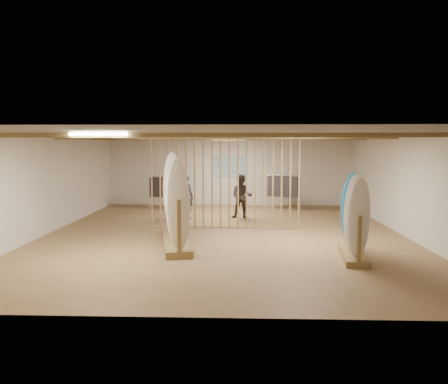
{
  "coord_description": "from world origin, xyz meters",
  "views": [
    {
      "loc": [
        0.43,
        -12.13,
        2.52
      ],
      "look_at": [
        0.0,
        0.0,
        1.2
      ],
      "focal_mm": 35.0,
      "sensor_mm": 36.0,
      "label": 1
    }
  ],
  "objects_px": {
    "rack_right": "(354,230)",
    "clothing_rack_b": "(283,187)",
    "shopper_a": "(186,194)",
    "clothing_rack_a": "(165,187)",
    "rack_left": "(175,214)",
    "shopper_b": "(242,194)"
  },
  "relations": [
    {
      "from": "rack_left",
      "to": "clothing_rack_a",
      "type": "height_order",
      "value": "rack_left"
    },
    {
      "from": "clothing_rack_b",
      "to": "shopper_a",
      "type": "height_order",
      "value": "shopper_a"
    },
    {
      "from": "clothing_rack_b",
      "to": "rack_right",
      "type": "bearing_deg",
      "value": -59.13
    },
    {
      "from": "rack_left",
      "to": "clothing_rack_a",
      "type": "xyz_separation_m",
      "value": [
        -1.29,
        5.99,
        0.1
      ]
    },
    {
      "from": "rack_left",
      "to": "rack_right",
      "type": "relative_size",
      "value": 1.66
    },
    {
      "from": "rack_left",
      "to": "clothing_rack_a",
      "type": "bearing_deg",
      "value": 90.51
    },
    {
      "from": "rack_left",
      "to": "shopper_a",
      "type": "bearing_deg",
      "value": 81.07
    },
    {
      "from": "rack_left",
      "to": "clothing_rack_a",
      "type": "distance_m",
      "value": 6.13
    },
    {
      "from": "rack_right",
      "to": "clothing_rack_b",
      "type": "bearing_deg",
      "value": 104.05
    },
    {
      "from": "rack_right",
      "to": "shopper_b",
      "type": "height_order",
      "value": "rack_right"
    },
    {
      "from": "shopper_b",
      "to": "shopper_a",
      "type": "bearing_deg",
      "value": -169.73
    },
    {
      "from": "clothing_rack_a",
      "to": "clothing_rack_b",
      "type": "height_order",
      "value": "clothing_rack_b"
    },
    {
      "from": "clothing_rack_b",
      "to": "shopper_a",
      "type": "bearing_deg",
      "value": -124.72
    },
    {
      "from": "clothing_rack_a",
      "to": "shopper_a",
      "type": "distance_m",
      "value": 2.4
    },
    {
      "from": "clothing_rack_a",
      "to": "clothing_rack_b",
      "type": "distance_m",
      "value": 4.63
    },
    {
      "from": "clothing_rack_b",
      "to": "shopper_a",
      "type": "distance_m",
      "value": 4.12
    },
    {
      "from": "rack_right",
      "to": "clothing_rack_a",
      "type": "height_order",
      "value": "rack_right"
    },
    {
      "from": "clothing_rack_b",
      "to": "shopper_a",
      "type": "relative_size",
      "value": 0.82
    },
    {
      "from": "rack_right",
      "to": "clothing_rack_b",
      "type": "relative_size",
      "value": 1.4
    },
    {
      "from": "clothing_rack_a",
      "to": "shopper_a",
      "type": "height_order",
      "value": "shopper_a"
    },
    {
      "from": "shopper_a",
      "to": "clothing_rack_a",
      "type": "bearing_deg",
      "value": -32.91
    },
    {
      "from": "clothing_rack_a",
      "to": "rack_right",
      "type": "bearing_deg",
      "value": -40.9
    }
  ]
}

